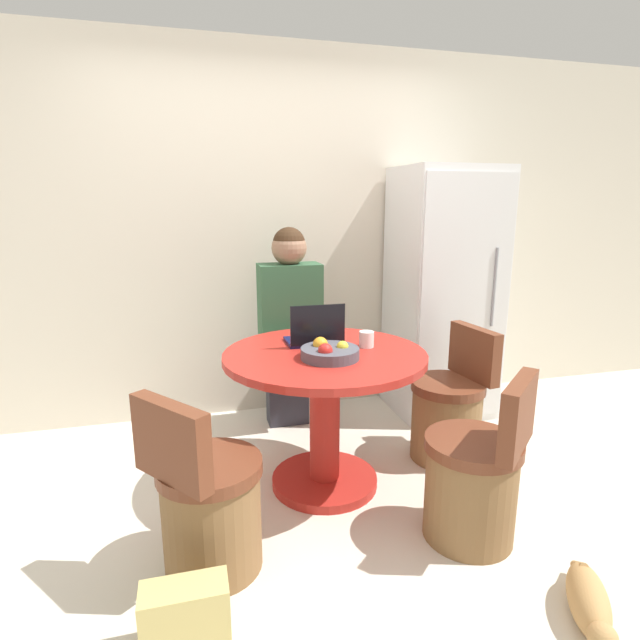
# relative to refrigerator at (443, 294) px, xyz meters

# --- Properties ---
(ground_plane) EXTENTS (12.00, 12.00, 0.00)m
(ground_plane) POSITION_rel_refrigerator_xyz_m (-1.19, -1.14, -0.89)
(ground_plane) COLOR beige
(wall_back) EXTENTS (7.00, 0.06, 2.60)m
(wall_back) POSITION_rel_refrigerator_xyz_m (-1.19, 0.37, 0.41)
(wall_back) COLOR beige
(wall_back) RESTS_ON ground_plane
(refrigerator) EXTENTS (0.68, 0.65, 1.78)m
(refrigerator) POSITION_rel_refrigerator_xyz_m (0.00, 0.00, 0.00)
(refrigerator) COLOR white
(refrigerator) RESTS_ON ground_plane
(dining_table) EXTENTS (1.07, 1.07, 0.77)m
(dining_table) POSITION_rel_refrigerator_xyz_m (-1.11, -0.81, -0.37)
(dining_table) COLOR #B2261E
(dining_table) RESTS_ON ground_plane
(chair_near_left_corner) EXTENTS (0.51, 0.51, 0.81)m
(chair_near_left_corner) POSITION_rel_refrigerator_xyz_m (-1.76, -1.32, -0.60)
(chair_near_left_corner) COLOR brown
(chair_near_left_corner) RESTS_ON ground_plane
(chair_right_side) EXTENTS (0.46, 0.44, 0.81)m
(chair_right_side) POSITION_rel_refrigerator_xyz_m (-0.30, -0.70, -0.60)
(chair_right_side) COLOR brown
(chair_right_side) RESTS_ON ground_plane
(chair_near_right_corner) EXTENTS (0.51, 0.51, 0.81)m
(chair_near_right_corner) POSITION_rel_refrigerator_xyz_m (-0.57, -1.42, -0.60)
(chair_near_right_corner) COLOR brown
(chair_near_right_corner) RESTS_ON ground_plane
(person_seated) EXTENTS (0.40, 0.37, 1.39)m
(person_seated) POSITION_rel_refrigerator_xyz_m (-1.15, -0.05, -0.11)
(person_seated) COLOR #2D2D38
(person_seated) RESTS_ON ground_plane
(laptop) EXTENTS (0.30, 0.21, 0.23)m
(laptop) POSITION_rel_refrigerator_xyz_m (-1.13, -0.65, -0.07)
(laptop) COLOR #141947
(laptop) RESTS_ON dining_table
(fruit_bowl) EXTENTS (0.30, 0.30, 0.10)m
(fruit_bowl) POSITION_rel_refrigerator_xyz_m (-1.12, -0.92, -0.09)
(fruit_bowl) COLOR #4C4C56
(fruit_bowl) RESTS_ON dining_table
(coffee_cup) EXTENTS (0.08, 0.08, 0.09)m
(coffee_cup) POSITION_rel_refrigerator_xyz_m (-0.87, -0.78, -0.08)
(coffee_cup) COLOR white
(coffee_cup) RESTS_ON dining_table
(cat) EXTENTS (0.31, 0.44, 0.16)m
(cat) POSITION_rel_refrigerator_xyz_m (-0.41, -1.97, -0.81)
(cat) COLOR tan
(cat) RESTS_ON ground_plane
(handbag) EXTENTS (0.30, 0.14, 0.26)m
(handbag) POSITION_rel_refrigerator_xyz_m (-1.86, -1.71, -0.76)
(handbag) COLOR tan
(handbag) RESTS_ON ground_plane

